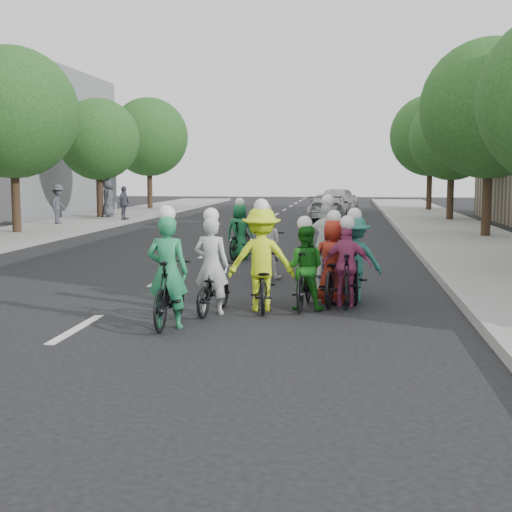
% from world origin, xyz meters
% --- Properties ---
extents(ground, '(120.00, 120.00, 0.00)m').
position_xyz_m(ground, '(0.00, 0.00, 0.00)').
color(ground, black).
rests_on(ground, ground).
extents(curb_left, '(0.18, 80.00, 0.18)m').
position_xyz_m(curb_left, '(-6.05, 10.00, 0.09)').
color(curb_left, '#999993').
rests_on(curb_left, ground).
extents(sidewalk_right, '(4.00, 80.00, 0.15)m').
position_xyz_m(sidewalk_right, '(8.00, 10.00, 0.07)').
color(sidewalk_right, gray).
rests_on(sidewalk_right, ground).
extents(curb_right, '(0.18, 80.00, 0.18)m').
position_xyz_m(curb_right, '(6.05, 10.00, 0.09)').
color(curb_right, '#999993').
rests_on(curb_right, ground).
extents(tree_l_3, '(4.80, 4.80, 6.93)m').
position_xyz_m(tree_l_3, '(-8.20, 15.00, 4.52)').
color(tree_l_3, black).
rests_on(tree_l_3, ground).
extents(tree_l_4, '(4.00, 4.00, 5.97)m').
position_xyz_m(tree_l_4, '(-8.20, 24.00, 3.96)').
color(tree_l_4, black).
rests_on(tree_l_4, ground).
extents(tree_l_5, '(4.80, 4.80, 6.93)m').
position_xyz_m(tree_l_5, '(-8.20, 33.00, 4.52)').
color(tree_l_5, black).
rests_on(tree_l_5, ground).
extents(tree_r_1, '(4.80, 4.80, 6.93)m').
position_xyz_m(tree_r_1, '(8.80, 15.60, 4.52)').
color(tree_r_1, black).
rests_on(tree_r_1, ground).
extents(tree_r_2, '(4.00, 4.00, 5.97)m').
position_xyz_m(tree_r_2, '(8.80, 24.60, 3.96)').
color(tree_r_2, black).
rests_on(tree_r_2, ground).
extents(tree_r_3, '(4.80, 4.80, 6.93)m').
position_xyz_m(tree_r_3, '(8.80, 33.60, 4.52)').
color(tree_r_3, black).
rests_on(tree_r_3, ground).
extents(cyclist_0, '(0.75, 1.61, 1.77)m').
position_xyz_m(cyclist_0, '(1.79, 1.50, 0.57)').
color(cyclist_0, black).
rests_on(cyclist_0, ground).
extents(cyclist_1, '(0.75, 1.73, 1.61)m').
position_xyz_m(cyclist_1, '(3.30, 2.04, 0.61)').
color(cyclist_1, black).
rests_on(cyclist_1, ground).
extents(cyclist_2, '(1.21, 1.83, 1.91)m').
position_xyz_m(cyclist_2, '(2.58, 1.89, 0.70)').
color(cyclist_2, black).
rests_on(cyclist_2, ground).
extents(cyclist_3, '(0.85, 1.57, 1.60)m').
position_xyz_m(cyclist_3, '(4.02, 2.43, 0.59)').
color(cyclist_3, black).
rests_on(cyclist_3, ground).
extents(cyclist_4, '(0.89, 2.01, 1.68)m').
position_xyz_m(cyclist_4, '(3.78, 2.74, 0.59)').
color(cyclist_4, black).
rests_on(cyclist_4, ground).
extents(cyclist_5, '(0.63, 1.73, 1.86)m').
position_xyz_m(cyclist_5, '(1.34, 0.36, 0.64)').
color(cyclist_5, black).
rests_on(cyclist_5, ground).
extents(cyclist_6, '(0.78, 1.94, 1.67)m').
position_xyz_m(cyclist_6, '(2.23, 5.54, 0.60)').
color(cyclist_6, black).
rests_on(cyclist_6, ground).
extents(cyclist_7, '(1.05, 1.70, 1.71)m').
position_xyz_m(cyclist_7, '(4.14, 2.94, 0.66)').
color(cyclist_7, black).
rests_on(cyclist_7, ground).
extents(cyclist_8, '(1.06, 1.68, 1.91)m').
position_xyz_m(cyclist_8, '(3.62, 4.32, 0.66)').
color(cyclist_8, black).
rests_on(cyclist_8, ground).
extents(cyclist_9, '(0.82, 1.79, 1.67)m').
position_xyz_m(cyclist_9, '(1.13, 8.96, 0.62)').
color(cyclist_9, black).
rests_on(cyclist_9, ground).
extents(follow_car_lead, '(2.01, 4.60, 1.32)m').
position_xyz_m(follow_car_lead, '(3.07, 24.83, 0.66)').
color(follow_car_lead, '#AAAAAE').
rests_on(follow_car_lead, ground).
extents(follow_car_trail, '(2.58, 4.74, 1.53)m').
position_xyz_m(follow_car_trail, '(3.46, 31.85, 0.76)').
color(follow_car_trail, white).
rests_on(follow_car_trail, ground).
extents(spectator_0, '(0.63, 1.09, 1.69)m').
position_xyz_m(spectator_0, '(-8.35, 19.25, 0.99)').
color(spectator_0, '#454550').
rests_on(spectator_0, sidewalk_left).
extents(spectator_1, '(0.51, 0.97, 1.58)m').
position_xyz_m(spectator_1, '(-6.37, 22.10, 0.94)').
color(spectator_1, '#53525F').
rests_on(spectator_1, sidewalk_left).
extents(spectator_2, '(0.92, 1.08, 1.88)m').
position_xyz_m(spectator_2, '(-7.82, 24.12, 1.09)').
color(spectator_2, '#494854').
rests_on(spectator_2, sidewalk_left).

